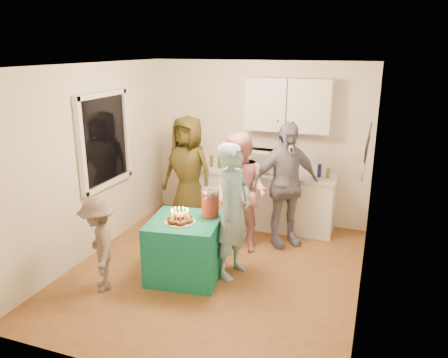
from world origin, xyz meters
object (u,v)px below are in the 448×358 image
(microwave, at_px, (266,161))
(woman_back_right, at_px, (285,185))
(punch_jar, at_px, (210,204))
(party_table, at_px, (185,248))
(man_birthday, at_px, (233,211))
(child_near_left, at_px, (99,245))
(counter, at_px, (264,200))
(woman_back_left, at_px, (188,171))
(woman_back_center, at_px, (241,193))

(microwave, xyz_separation_m, woman_back_right, (0.42, -0.57, -0.17))
(punch_jar, bearing_deg, microwave, 81.10)
(microwave, xyz_separation_m, party_table, (-0.52, -1.94, -0.69))
(man_birthday, distance_m, child_near_left, 1.65)
(counter, bearing_deg, microwave, 0.00)
(microwave, relative_size, party_table, 0.70)
(punch_jar, xyz_separation_m, woman_back_left, (-0.92, 1.37, -0.04))
(woman_back_center, relative_size, child_near_left, 1.49)
(party_table, xyz_separation_m, woman_back_right, (0.95, 1.36, 0.53))
(microwave, relative_size, woman_back_right, 0.33)
(woman_back_left, height_order, woman_back_right, woman_back_right)
(woman_back_left, relative_size, woman_back_center, 1.05)
(punch_jar, bearing_deg, counter, 81.74)
(microwave, height_order, punch_jar, microwave)
(woman_back_center, bearing_deg, punch_jar, -83.93)
(party_table, height_order, man_birthday, man_birthday)
(punch_jar, relative_size, woman_back_right, 0.19)
(microwave, bearing_deg, woman_back_left, -160.42)
(woman_back_left, xyz_separation_m, child_near_left, (-0.16, -2.21, -0.32))
(man_birthday, bearing_deg, party_table, 125.26)
(woman_back_right, bearing_deg, punch_jar, -159.24)
(punch_jar, distance_m, man_birthday, 0.30)
(counter, bearing_deg, woman_back_center, -95.42)
(woman_back_left, bearing_deg, child_near_left, -85.10)
(punch_jar, relative_size, woman_back_center, 0.20)
(woman_back_center, height_order, woman_back_right, woman_back_right)
(woman_back_center, distance_m, woman_back_right, 0.66)
(woman_back_center, xyz_separation_m, woman_back_right, (0.53, 0.38, 0.06))
(woman_back_left, xyz_separation_m, woman_back_center, (1.08, -0.60, -0.04))
(microwave, bearing_deg, woman_back_right, -50.54)
(counter, distance_m, woman_back_left, 1.30)
(counter, xyz_separation_m, woman_back_center, (-0.09, -0.95, 0.42))
(counter, distance_m, man_birthday, 1.74)
(man_birthday, bearing_deg, child_near_left, 133.68)
(party_table, relative_size, punch_jar, 2.50)
(counter, relative_size, party_table, 2.59)
(man_birthday, height_order, woman_back_right, woman_back_right)
(party_table, distance_m, woman_back_left, 1.79)
(counter, relative_size, woman_back_left, 1.24)
(man_birthday, relative_size, woman_back_center, 1.01)
(party_table, relative_size, woman_back_left, 0.48)
(counter, height_order, child_near_left, child_near_left)
(microwave, xyz_separation_m, punch_jar, (-0.27, -1.72, -0.14))
(counter, relative_size, woman_back_right, 1.21)
(punch_jar, distance_m, child_near_left, 1.41)
(counter, xyz_separation_m, man_birthday, (0.04, -1.69, 0.43))
(woman_back_center, bearing_deg, microwave, 101.20)
(party_table, relative_size, woman_back_right, 0.47)
(counter, distance_m, woman_back_center, 1.05)
(man_birthday, height_order, woman_back_center, man_birthday)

